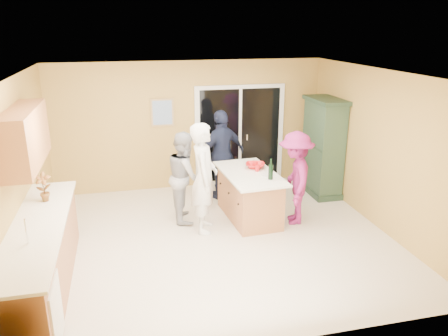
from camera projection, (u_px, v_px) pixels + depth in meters
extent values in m
plane|color=beige|center=(216.00, 239.00, 6.99)|extent=(5.50, 5.50, 0.00)
cube|color=white|center=(215.00, 74.00, 6.18)|extent=(5.50, 5.00, 0.10)
cube|color=#DFB45C|center=(190.00, 126.00, 8.89)|extent=(5.50, 0.10, 2.60)
cube|color=#DFB45C|center=(270.00, 236.00, 4.27)|extent=(5.50, 0.10, 2.60)
cube|color=#DFB45C|center=(20.00, 175.00, 5.98)|extent=(0.10, 5.00, 2.60)
cube|color=#DFB45C|center=(379.00, 150.00, 7.18)|extent=(0.10, 5.00, 2.60)
cube|color=#A2653F|center=(41.00, 260.00, 5.49)|extent=(0.60, 3.00, 0.90)
cube|color=white|center=(26.00, 318.00, 4.49)|extent=(0.62, 0.60, 0.72)
cube|color=white|center=(38.00, 226.00, 5.34)|extent=(0.65, 3.05, 0.04)
cylinder|color=silver|center=(27.00, 231.00, 4.82)|extent=(0.02, 0.02, 0.30)
cube|color=#A2653F|center=(25.00, 137.00, 5.66)|extent=(0.35, 1.60, 0.75)
cube|color=silver|center=(240.00, 135.00, 9.17)|extent=(1.90, 0.05, 2.10)
cube|color=black|center=(240.00, 135.00, 9.16)|extent=(1.70, 0.03, 1.94)
cube|color=silver|center=(240.00, 135.00, 9.16)|extent=(0.06, 0.04, 1.94)
cube|color=silver|center=(247.00, 137.00, 9.19)|extent=(0.02, 0.03, 0.12)
cube|color=#A68453|center=(162.00, 112.00, 8.66)|extent=(0.46, 0.03, 0.56)
cube|color=#5270AA|center=(162.00, 113.00, 8.65)|extent=(0.38, 0.02, 0.48)
cube|color=#A2653F|center=(249.00, 196.00, 7.64)|extent=(0.82, 1.46, 0.80)
cube|color=white|center=(250.00, 174.00, 7.51)|extent=(0.97, 1.65, 0.04)
cube|color=black|center=(249.00, 215.00, 7.76)|extent=(0.74, 1.38, 0.09)
cube|color=#223726|center=(320.00, 190.00, 8.89)|extent=(0.53, 1.01, 0.11)
cube|color=#324C34|center=(323.00, 147.00, 8.61)|extent=(0.48, 0.95, 1.79)
cube|color=#223726|center=(327.00, 100.00, 8.32)|extent=(0.55, 1.05, 0.08)
imported|color=silver|center=(204.00, 178.00, 7.03)|extent=(0.57, 0.74, 1.82)
imported|color=#9F9FA2|center=(185.00, 176.00, 7.49)|extent=(0.63, 0.79, 1.57)
imported|color=#1C1E3D|center=(222.00, 155.00, 8.43)|extent=(1.11, 0.80, 1.74)
imported|color=#901F63|center=(295.00, 178.00, 7.36)|extent=(0.84, 1.15, 1.60)
imported|color=red|center=(255.00, 166.00, 7.75)|extent=(0.43, 0.43, 0.08)
imported|color=red|center=(43.00, 187.00, 5.97)|extent=(0.23, 0.16, 0.42)
cylinder|color=red|center=(255.00, 165.00, 7.68)|extent=(0.11, 0.11, 0.13)
cylinder|color=red|center=(257.00, 168.00, 7.57)|extent=(0.09, 0.09, 0.11)
cylinder|color=black|center=(271.00, 172.00, 7.15)|extent=(0.08, 0.08, 0.25)
cylinder|color=black|center=(271.00, 162.00, 7.10)|extent=(0.03, 0.03, 0.10)
cylinder|color=silver|center=(266.00, 175.00, 7.36)|extent=(0.23, 0.23, 0.01)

